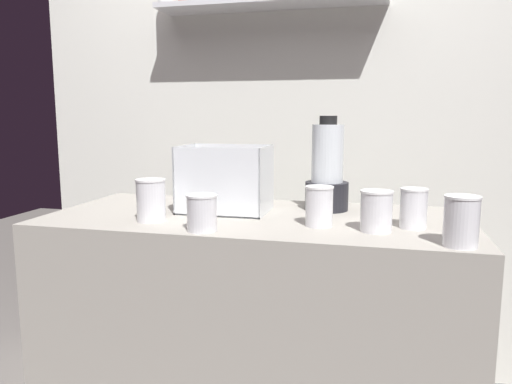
{
  "coord_description": "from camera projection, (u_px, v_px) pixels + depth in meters",
  "views": [
    {
      "loc": [
        0.39,
        -1.57,
        1.23
      ],
      "look_at": [
        0.0,
        0.0,
        0.98
      ],
      "focal_mm": 34.21,
      "sensor_mm": 36.0,
      "label": 1
    }
  ],
  "objects": [
    {
      "name": "juice_cup_pomegranate_right",
      "position": [
        376.0,
        213.0,
        1.41
      ],
      "size": [
        0.09,
        0.09,
        0.12
      ],
      "color": "white",
      "rests_on": "counter"
    },
    {
      "name": "juice_cup_beet_left",
      "position": [
        202.0,
        215.0,
        1.42
      ],
      "size": [
        0.09,
        0.09,
        0.11
      ],
      "color": "white",
      "rests_on": "counter"
    },
    {
      "name": "juice_cup_mango_middle",
      "position": [
        319.0,
        208.0,
        1.48
      ],
      "size": [
        0.09,
        0.09,
        0.12
      ],
      "color": "white",
      "rests_on": "counter"
    },
    {
      "name": "back_wall_unit",
      "position": [
        294.0,
        108.0,
        2.33
      ],
      "size": [
        2.6,
        0.24,
        2.5
      ],
      "color": "silver",
      "rests_on": "ground_plane"
    },
    {
      "name": "juice_cup_pomegranate_rightmost",
      "position": [
        461.0,
        224.0,
        1.25
      ],
      "size": [
        0.09,
        0.09,
        0.13
      ],
      "color": "white",
      "rests_on": "counter"
    },
    {
      "name": "juice_cup_mango_far_left",
      "position": [
        151.0,
        203.0,
        1.55
      ],
      "size": [
        0.1,
        0.1,
        0.14
      ],
      "color": "white",
      "rests_on": "counter"
    },
    {
      "name": "counter",
      "position": [
        256.0,
        340.0,
        1.72
      ],
      "size": [
        1.4,
        0.64,
        0.9
      ],
      "primitive_type": "cube",
      "color": "#9E998E",
      "rests_on": "ground_plane"
    },
    {
      "name": "blender_pitcher",
      "position": [
        327.0,
        173.0,
        1.73
      ],
      "size": [
        0.15,
        0.15,
        0.33
      ],
      "color": "black",
      "rests_on": "counter"
    },
    {
      "name": "juice_cup_pomegranate_far_right",
      "position": [
        413.0,
        211.0,
        1.45
      ],
      "size": [
        0.08,
        0.08,
        0.12
      ],
      "color": "white",
      "rests_on": "counter"
    },
    {
      "name": "carrot_display_bin",
      "position": [
        226.0,
        191.0,
        1.71
      ],
      "size": [
        0.3,
        0.21,
        0.23
      ],
      "color": "white",
      "rests_on": "counter"
    }
  ]
}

